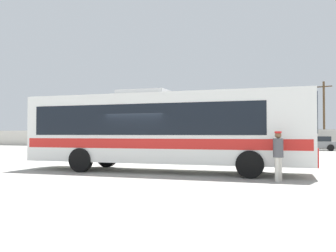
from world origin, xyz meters
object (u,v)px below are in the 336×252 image
Objects in this scene: utility_pole_near at (324,113)px; roadside_tree_midright at (277,112)px; parked_car_second_dark_blue at (193,142)px; parked_car_third_white at (255,142)px; roadside_tree_left at (134,121)px; attendant_by_bus_door at (278,153)px; coach_bus_white_red at (160,128)px; parked_car_rightmost_grey at (317,143)px; parked_car_leftmost_grey at (144,142)px; roadside_tree_midleft at (212,112)px.

utility_pole_near is 1.27× the size of roadside_tree_midright.
parked_car_second_dark_blue is 0.74× the size of roadside_tree_midright.
roadside_tree_midright is (2.02, 8.50, 3.72)m from parked_car_third_white.
attendant_by_bus_door is at bearing -58.75° from roadside_tree_left.
utility_pole_near reaches higher than roadside_tree_midright.
parked_car_second_dark_blue is at bearing -156.98° from utility_pole_near.
parked_car_second_dark_blue is (-4.79, 23.54, -1.16)m from coach_bus_white_red.
parked_car_third_white is at bearing 176.33° from parked_car_rightmost_grey.
roadside_tree_midright is at bearing 46.65° from parked_car_second_dark_blue.
attendant_by_bus_door is 0.39× the size of parked_car_third_white.
roadside_tree_midleft is at bearing 49.64° from parked_car_leftmost_grey.
roadside_tree_midright is (20.56, -1.09, 0.95)m from roadside_tree_left.
roadside_tree_midright is at bearing 91.74° from attendant_by_bus_door.
utility_pole_near is (9.22, 29.49, 2.11)m from coach_bus_white_red.
attendant_by_bus_door is at bearing -58.48° from parked_car_leftmost_grey.
roadside_tree_left is (-25.83, 4.40, -0.47)m from utility_pole_near.
parked_car_rightmost_grey is at bearing -22.04° from roadside_tree_left.
utility_pole_near reaches higher than parked_car_third_white.
roadside_tree_midright reaches higher than parked_car_leftmost_grey.
attendant_by_bus_door is 0.42× the size of parked_car_rightmost_grey.
parked_car_second_dark_blue is 0.69× the size of roadside_tree_midleft.
coach_bus_white_red reaches higher than parked_car_third_white.
coach_bus_white_red is at bearing -78.50° from parked_car_second_dark_blue.
parked_car_leftmost_grey is 0.95× the size of roadside_tree_left.
utility_pole_near reaches higher than roadside_tree_left.
roadside_tree_left is 0.82× the size of roadside_tree_midright.
parked_car_second_dark_blue reaches higher than parked_car_leftmost_grey.
parked_car_second_dark_blue is 15.96m from roadside_tree_left.
parked_car_third_white is at bearing 6.44° from parked_car_second_dark_blue.
coach_bus_white_red is at bearing -65.82° from parked_car_leftmost_grey.
roadside_tree_midleft is (-4.23, 31.73, 2.71)m from coach_bus_white_red.
parked_car_third_white is at bearing -103.36° from roadside_tree_midright.
roadside_tree_left is (-18.54, 9.59, 2.77)m from parked_car_third_white.
utility_pole_near is at bearing 78.19° from parked_car_rightmost_grey.
parked_car_leftmost_grey is at bearing -164.70° from utility_pole_near.
parked_car_rightmost_grey is 6.58m from utility_pole_near.
attendant_by_bus_door reaches higher than parked_car_leftmost_grey.
parked_car_leftmost_grey is (-10.78, 24.02, -1.17)m from coach_bus_white_red.
parked_car_third_white is 10.39m from roadside_tree_midleft.
parked_car_leftmost_grey is at bearing 179.66° from parked_car_rightmost_grey.
roadside_tree_midleft is at bearing 170.57° from utility_pole_near.
parked_car_leftmost_grey is (-15.79, 25.75, -0.24)m from attendant_by_bus_door.
coach_bus_white_red is 24.40m from parked_car_third_white.
attendant_by_bus_door is 0.27× the size of roadside_tree_midleft.
parked_car_third_white is 21.06m from roadside_tree_left.
roadside_tree_midleft reaches higher than roadside_tree_left.
parked_car_rightmost_grey is at bearing 83.22° from attendant_by_bus_door.
coach_bus_white_red is 32.12m from roadside_tree_midleft.
parked_car_second_dark_blue is 12.85m from parked_car_rightmost_grey.
parked_car_leftmost_grey is at bearing 114.18° from coach_bus_white_red.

